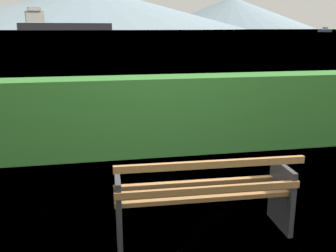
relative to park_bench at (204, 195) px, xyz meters
name	(u,v)px	position (x,y,z in m)	size (l,w,h in m)	color
ground_plane	(201,231)	(0.00, 0.06, -0.43)	(1400.00, 1400.00, 0.00)	olive
water_surface	(91,30)	(0.00, 306.81, -0.43)	(620.00, 620.00, 0.00)	slate
park_bench	(204,195)	(0.00, 0.00, 0.00)	(1.76, 0.63, 0.87)	olive
hedge_row	(157,115)	(0.00, 2.71, 0.20)	(8.89, 0.64, 1.25)	#2D6B28
cargo_ship_large	(59,24)	(-24.87, 318.27, 4.29)	(72.53, 27.48, 16.89)	#232328
tender_far	(325,30)	(106.31, 162.99, 0.36)	(6.29, 3.49, 2.25)	#335693
distant_hills	(38,7)	(-68.33, 565.71, 28.31)	(812.49, 414.57, 66.76)	slate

